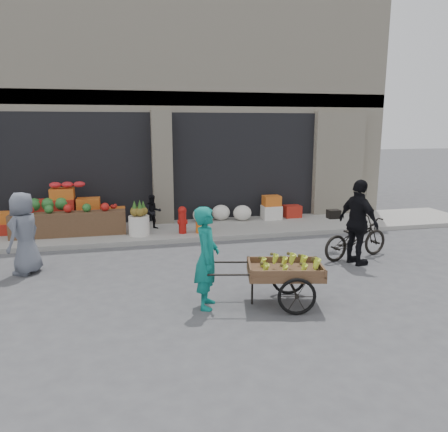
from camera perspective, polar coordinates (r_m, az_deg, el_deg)
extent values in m
plane|color=#424244|center=(8.01, -4.41, -9.24)|extent=(80.00, 80.00, 0.00)
cube|color=gray|center=(11.89, -7.45, -1.98)|extent=(18.00, 2.20, 0.12)
cube|color=beige|center=(15.65, -9.37, 13.95)|extent=(14.00, 6.00, 7.00)
cube|color=gray|center=(12.82, -8.48, 14.94)|extent=(14.00, 0.30, 0.40)
cube|color=black|center=(13.52, -19.02, 6.07)|extent=(4.40, 1.60, 3.10)
cube|color=black|center=(13.92, 1.81, 6.85)|extent=(4.40, 1.60, 3.10)
cube|color=beige|center=(12.66, -8.13, 6.24)|extent=(0.55, 0.80, 3.22)
cube|color=brown|center=(11.69, -19.58, -1.00)|extent=(2.80, 0.45, 0.60)
sphere|color=#1E5923|center=(12.20, -22.74, 1.38)|extent=(0.34, 0.34, 0.34)
cylinder|color=silver|center=(11.29, -11.02, -1.23)|extent=(0.52, 0.52, 0.50)
cylinder|color=#A5140F|center=(11.32, -5.45, -0.86)|extent=(0.20, 0.20, 0.56)
sphere|color=#A5140F|center=(11.25, -5.48, 0.72)|extent=(0.22, 0.22, 0.22)
cylinder|color=orange|center=(11.38, -2.91, -1.43)|extent=(0.32, 0.32, 0.30)
ellipsoid|color=silver|center=(12.67, -0.21, 0.28)|extent=(1.70, 0.60, 0.44)
imported|color=black|center=(11.85, -9.25, 0.52)|extent=(0.51, 0.43, 0.93)
cube|color=brown|center=(7.16, 7.95, -7.29)|extent=(1.33, 1.02, 0.11)
torus|color=black|center=(6.87, 9.51, -10.35)|extent=(0.60, 0.18, 0.60)
torus|color=black|center=(7.65, 8.43, -7.98)|extent=(0.60, 0.18, 0.60)
cylinder|color=black|center=(7.20, 3.70, -9.60)|extent=(0.04, 0.04, 0.49)
imported|color=#0E7066|center=(6.92, -2.26, -5.47)|extent=(0.55, 0.69, 1.64)
imported|color=slate|center=(9.32, -24.63, -2.08)|extent=(0.80, 0.94, 1.62)
imported|color=black|center=(9.97, 16.83, -2.77)|extent=(1.81, 1.00, 0.90)
imported|color=black|center=(9.44, 17.14, -0.82)|extent=(0.68, 1.12, 1.79)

